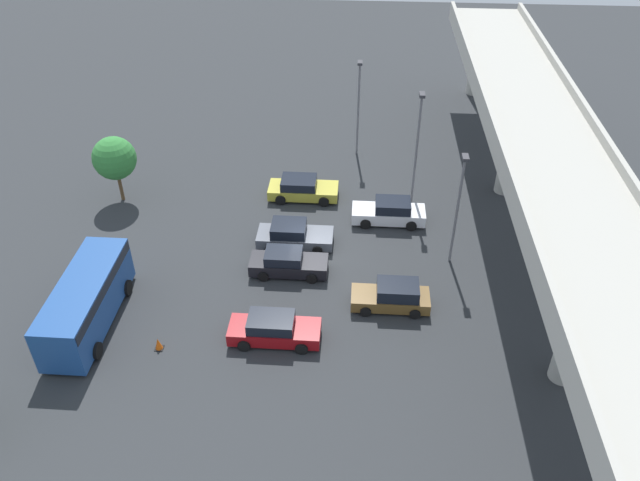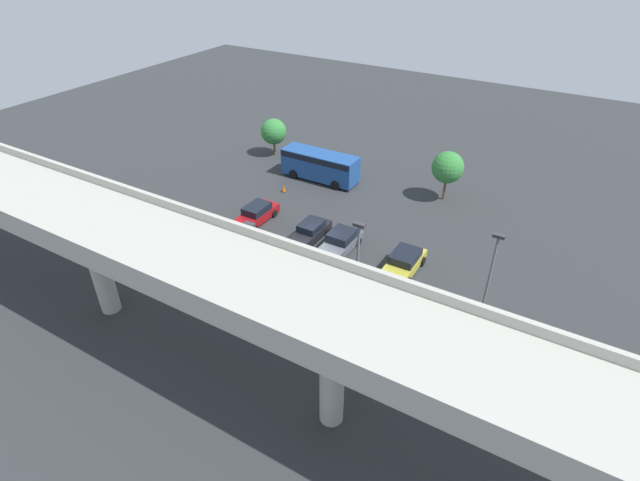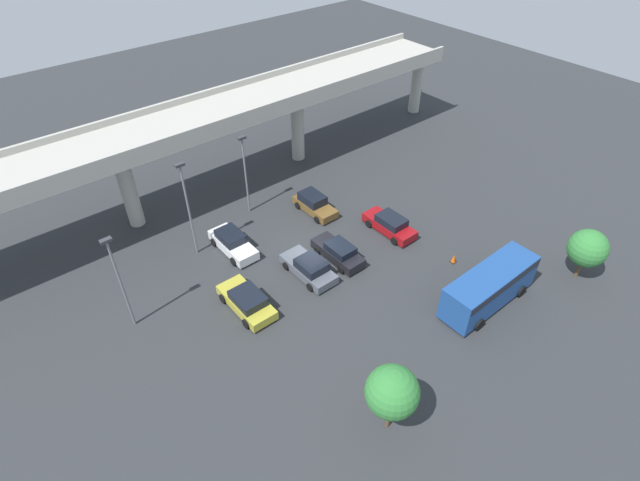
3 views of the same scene
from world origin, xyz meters
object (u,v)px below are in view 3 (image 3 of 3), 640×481
traffic_cone (454,259)px  lamp_post_near_aisle (119,277)px  parked_car_3 (338,252)px  parked_car_0 (247,301)px  lamp_post_mid_lot (245,169)px  shuttle_bus (490,285)px  tree_front_right (588,248)px  parked_car_2 (309,268)px  parked_car_5 (390,224)px  parked_car_4 (314,204)px  parked_car_1 (233,243)px  lamp_post_by_overpass (187,203)px  tree_front_left (392,392)px

traffic_cone → lamp_post_near_aisle: bearing=155.9°
parked_car_3 → parked_car_0: bearing=89.4°
lamp_post_near_aisle → lamp_post_mid_lot: 14.43m
lamp_post_near_aisle → shuttle_bus: bearing=-34.7°
traffic_cone → tree_front_right: bearing=-49.5°
lamp_post_near_aisle → tree_front_right: bearing=-31.1°
parked_car_2 → parked_car_5: 8.38m
parked_car_4 → traffic_cone: size_ratio=6.17×
lamp_post_mid_lot → shuttle_bus: bearing=-71.0°
parked_car_0 → parked_car_5: parked_car_5 is taller
parked_car_1 → tree_front_right: 26.31m
parked_car_3 → tree_front_right: tree_front_right is taller
parked_car_2 → parked_car_5: size_ratio=0.99×
parked_car_5 → lamp_post_near_aisle: 21.19m
parked_car_3 → lamp_post_by_overpass: size_ratio=0.57×
parked_car_5 → lamp_post_near_aisle: bearing=79.4°
parked_car_4 → shuttle_bus: size_ratio=0.55×
lamp_post_by_overpass → traffic_cone: lamp_post_by_overpass is taller
tree_front_left → lamp_post_by_overpass: bearing=92.7°
parked_car_1 → tree_front_right: (18.21, -18.88, 1.96)m
parked_car_1 → shuttle_bus: (10.73, -16.18, 0.94)m
parked_car_1 → parked_car_4: size_ratio=1.11×
parked_car_2 → shuttle_bus: bearing=-142.3°
lamp_post_near_aisle → tree_front_right: (27.45, -16.53, -1.67)m
parked_car_0 → parked_car_4: 12.41m
parked_car_0 → parked_car_1: 6.54m
lamp_post_near_aisle → lamp_post_mid_lot: bearing=24.5°
parked_car_2 → parked_car_4: (5.38, 6.07, 0.05)m
lamp_post_near_aisle → lamp_post_mid_lot: size_ratio=1.03×
parked_car_3 → tree_front_right: bearing=-135.7°
parked_car_5 → lamp_post_by_overpass: bearing=60.3°
lamp_post_near_aisle → traffic_cone: (21.60, -9.69, -4.05)m
parked_car_4 → lamp_post_by_overpass: bearing=-98.4°
parked_car_3 → shuttle_bus: bearing=-153.6°
parked_car_5 → lamp_post_mid_lot: bearing=36.9°
lamp_post_mid_lot → traffic_cone: (8.47, -15.66, -3.95)m
lamp_post_by_overpass → shuttle_bus: bearing=-53.6°
parked_car_0 → parked_car_4: (10.85, 6.03, 0.02)m
tree_front_right → parked_car_1: bearing=134.0°
shuttle_bus → parked_car_0: bearing=-37.4°
tree_front_right → traffic_cone: 9.31m
parked_car_3 → traffic_cone: parked_car_3 is taller
parked_car_3 → lamp_post_near_aisle: 15.86m
lamp_post_near_aisle → tree_front_left: lamp_post_near_aisle is taller
parked_car_0 → parked_car_4: size_ratio=1.12×
parked_car_2 → parked_car_0: bearing=89.5°
tree_front_right → shuttle_bus: bearing=160.1°
parked_car_3 → parked_car_4: (2.55, 6.12, 0.03)m
parked_car_5 → traffic_cone: parked_car_5 is taller
parked_car_3 → tree_front_left: tree_front_left is taller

